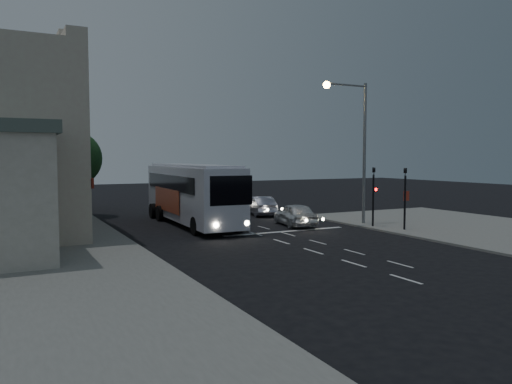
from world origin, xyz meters
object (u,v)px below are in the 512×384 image
car_suv (295,214)px  car_extra (179,191)px  car_sedan_c (206,195)px  regulatory_sign (406,203)px  tour_bus (191,192)px  traffic_signal_main (374,189)px  streetlight (356,136)px  car_sedan_b (225,200)px  street_tree (74,156)px  car_sedan_a (260,206)px  traffic_signal_side (405,191)px

car_suv → car_extra: size_ratio=0.94×
car_sedan_c → regulatory_sign: (4.63, -22.01, 0.82)m
tour_bus → car_sedan_c: size_ratio=2.29×
traffic_signal_main → streetlight: streetlight is taller
car_sedan_b → regulatory_sign: (5.32, -15.73, 0.81)m
traffic_signal_main → street_tree: street_tree is taller
car_sedan_b → regulatory_sign: size_ratio=2.46×
car_extra → regulatory_sign: size_ratio=2.09×
car_sedan_a → traffic_signal_side: 12.08m
car_sedan_c → car_sedan_a: bearing=98.7°
car_sedan_b → traffic_signal_side: size_ratio=1.32×
car_sedan_a → regulatory_sign: size_ratio=1.96×
traffic_signal_main → traffic_signal_side: 2.10m
tour_bus → car_suv: bearing=-30.8°
car_suv → street_tree: bearing=-32.6°
car_sedan_c → car_suv: bearing=96.4°
car_sedan_a → car_extra: car_extra is taller
tour_bus → car_sedan_c: tour_bus is taller
car_sedan_a → street_tree: (-12.78, 4.86, 3.79)m
tour_bus → traffic_signal_main: 11.63m
car_suv → traffic_signal_side: 6.95m
car_sedan_a → traffic_signal_side: bearing=119.9°
car_sedan_c → car_extra: car_sedan_c is taller
car_suv → streetlight: (3.57, -1.60, 5.00)m
regulatory_sign → streetlight: 5.18m
traffic_signal_main → tour_bus: bearing=144.9°
car_sedan_a → tour_bus: bearing=34.4°
car_extra → traffic_signal_side: 29.38m
streetlight → tour_bus: bearing=150.4°
tour_bus → car_sedan_b: tour_bus is taller
car_sedan_b → car_extra: 12.32m
car_suv → car_sedan_c: 18.00m
car_extra → traffic_signal_main: 27.33m
car_sedan_c → street_tree: (-12.87, -6.75, 3.72)m
car_extra → streetlight: size_ratio=0.51×
car_suv → car_extra: 24.01m
streetlight → street_tree: streetlight is taller
car_extra → traffic_signal_main: traffic_signal_main is taller
tour_bus → regulatory_sign: size_ratio=5.86×
regulatory_sign → streetlight: streetlight is taller
tour_bus → traffic_signal_main: size_ratio=3.14×
car_sedan_c → regulatory_sign: 22.51m
regulatory_sign → streetlight: (-1.96, 2.44, 4.14)m
car_sedan_b → car_extra: bearing=-72.8°
car_suv → traffic_signal_side: (4.52, -5.00, 1.68)m
street_tree → car_sedan_a: bearing=-20.8°
regulatory_sign → street_tree: (-17.51, 15.26, 2.90)m
tour_bus → car_sedan_a: size_ratio=2.99×
tour_bus → street_tree: bearing=131.8°
traffic_signal_side → street_tree: bearing=135.5°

